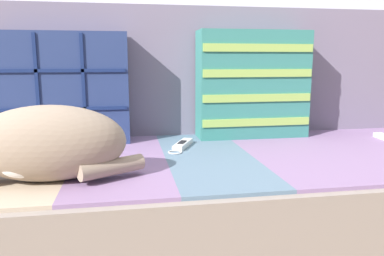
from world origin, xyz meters
TOP-DOWN VIEW (x-y plane):
  - couch at (-0.00, 0.10)m, footprint 2.13×0.90m
  - sofa_backrest at (0.00, 0.48)m, footprint 2.08×0.14m
  - throw_pillow_quilted at (-0.49, 0.33)m, footprint 0.48×0.14m
  - throw_pillow_striped at (0.25, 0.33)m, footprint 0.45×0.14m
  - sleeping_cat at (-0.48, -0.14)m, footprint 0.47×0.19m
  - game_remote_far at (-0.07, 0.18)m, footprint 0.12×0.20m

SIDE VIEW (x-z plane):
  - couch at x=0.00m, z-range 0.00..0.43m
  - game_remote_far at x=-0.07m, z-range 0.43..0.45m
  - sleeping_cat at x=-0.48m, z-range 0.43..0.63m
  - throw_pillow_quilted at x=-0.49m, z-range 0.44..0.85m
  - throw_pillow_striped at x=0.25m, z-range 0.44..0.86m
  - sofa_backrest at x=0.00m, z-range 0.44..0.97m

